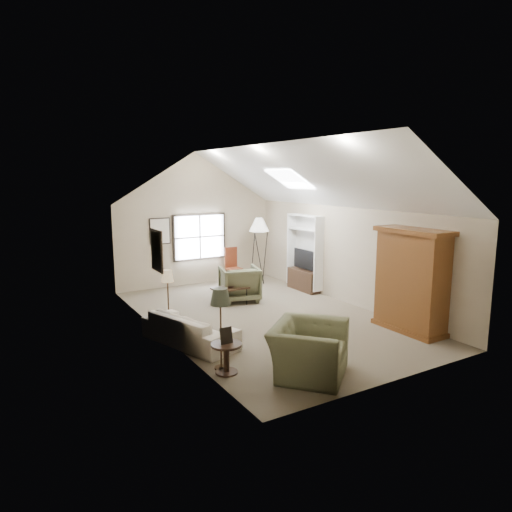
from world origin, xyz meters
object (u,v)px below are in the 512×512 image
coffee_table (230,296)px  sofa (190,329)px  side_table (226,358)px  armchair_far (240,284)px  side_chair (234,265)px  armoire (411,280)px  armchair_near (309,350)px

coffee_table → sofa: bearing=-133.8°
side_table → sofa: bearing=90.0°
sofa → armchair_far: size_ratio=2.06×
armchair_far → coffee_table: bearing=48.1°
side_table → side_chair: size_ratio=0.48×
sofa → armchair_far: 3.33m
armoire → coffee_table: bearing=123.2°
side_chair → armchair_far: bearing=-114.0°
side_table → coffee_table: bearing=61.7°
sofa → side_table: size_ratio=3.99×
armchair_near → coffee_table: (0.80, 4.38, -0.20)m
coffee_table → armchair_near: bearing=-100.4°
armoire → sofa: bearing=159.2°
sofa → side_chair: bearing=-55.9°
sofa → side_table: sofa is taller
armoire → armchair_far: 4.49m
sofa → side_chair: 5.31m
armchair_near → side_chair: side_chair is taller
sofa → coffee_table: sofa is taller
coffee_table → side_chair: (1.26, 2.17, 0.32)m
sofa → armchair_far: (2.39, 2.31, 0.16)m
armoire → coffee_table: 4.51m
armchair_far → armoire: bearing=132.5°
sofa → side_chair: side_chair is taller
armchair_far → side_chair: size_ratio=0.92×
sofa → armchair_far: bearing=-64.5°
armchair_near → armchair_far: bearing=34.4°
side_table → armoire: bearing=-0.8°
coffee_table → side_table: 4.14m
armchair_far → side_chair: bearing=-97.9°
armchair_near → coffee_table: armchair_near is taller
sofa → side_table: (0.00, -1.60, -0.04)m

